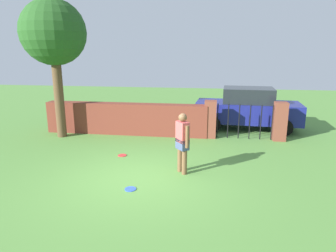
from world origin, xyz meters
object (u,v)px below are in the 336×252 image
object	(u,v)px
car	(247,108)
frisbee_red	(122,155)
person	(182,140)
frisbee_blue	(130,189)
tree	(54,34)

from	to	relation	value
car	frisbee_red	distance (m)	5.90
person	car	distance (m)	5.59
person	frisbee_blue	xyz separation A→B (m)	(-1.09, -1.20, -0.89)
tree	car	bearing A→B (deg)	17.88
person	frisbee_blue	size ratio (longest dim) A/B	6.00
tree	car	world-z (taller)	tree
tree	person	xyz separation A→B (m)	(4.92, -2.86, -2.85)
car	frisbee_blue	bearing A→B (deg)	-114.01
frisbee_blue	frisbee_red	bearing A→B (deg)	111.59
person	car	bearing A→B (deg)	-60.14
person	frisbee_red	bearing A→B (deg)	24.63
tree	frisbee_blue	bearing A→B (deg)	-46.75
tree	frisbee_red	size ratio (longest dim) A/B	18.43
person	frisbee_red	size ratio (longest dim) A/B	6.00
car	person	bearing A→B (deg)	-109.68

